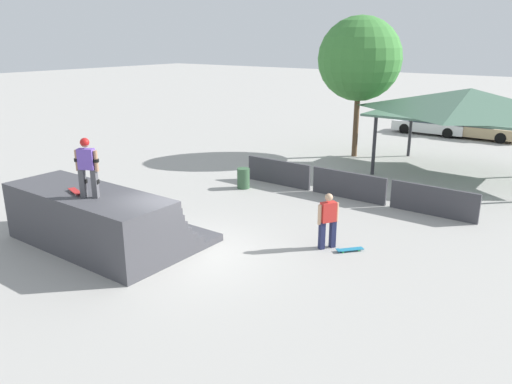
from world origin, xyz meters
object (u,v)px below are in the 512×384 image
Objects in this scene: skateboard_on_deck at (76,191)px; tree_beside_pavilion at (360,59)px; skater_on_deck at (87,164)px; trash_bin at (243,178)px; bystander_walking at (328,218)px; parked_car_tan at (479,129)px; skateboard_on_ground at (349,249)px; parked_car_white at (430,125)px.

skateboard_on_deck is 0.11× the size of tree_beside_pavilion.
trash_bin is (-0.65, 7.83, -2.30)m from skater_on_deck.
tree_beside_pavilion is (-4.67, 11.56, 4.04)m from bystander_walking.
tree_beside_pavilion reaches higher than parked_car_tan.
skateboard_on_ground is 13.52m from tree_beside_pavilion.
parked_car_tan is at bearing -147.15° from bystander_walking.
skateboard_on_ground is at bearing -87.12° from parked_car_tan.
skater_on_deck is at bearing -94.20° from parked_car_white.
skateboard_on_ground is 20.62m from parked_car_white.
tree_beside_pavilion is at bearing 60.53° from skater_on_deck.
tree_beside_pavilion is (0.48, 15.97, 2.27)m from skater_on_deck.
skater_on_deck is 7.01m from bystander_walking.
parked_car_white is at bearing -128.36° from skateboard_on_ground.
trash_bin is 17.84m from parked_car_tan.
skateboard_on_ground is at bearing -26.81° from trash_bin.
skater_on_deck is at bearing -11.96° from skateboard_on_ground.
tree_beside_pavilion is 9.87m from parked_car_white.
bystander_walking is 20.49m from parked_car_tan.
skater_on_deck reaches higher than trash_bin.
skater_on_deck reaches higher than skateboard_on_ground.
skateboard_on_ground is 0.17× the size of parked_car_white.
skater_on_deck is 1.99× the size of trash_bin.
tree_beside_pavilion is at bearing 102.45° from skateboard_on_deck.
tree_beside_pavilion is at bearing -126.72° from bystander_walking.
skateboard_on_ground is 0.90× the size of trash_bin.
parked_car_tan reaches higher than skateboard_on_ground.
parked_car_tan is (3.01, 0.14, -0.00)m from parked_car_white.
skateboard_on_deck is 7.97m from trash_bin.
skateboard_on_deck is at bearing 153.42° from skater_on_deck.
skater_on_deck is 24.89m from parked_car_white.
skateboard_on_deck is at bearing -102.42° from parked_car_tan.
skateboard_on_ground is at bearing 51.86° from skateboard_on_deck.
parked_car_tan is (5.24, 17.05, 0.18)m from trash_bin.
bystander_walking is 20.65m from parked_car_white.
trash_bin is at bearing -89.27° from bystander_walking.
skateboard_on_deck is at bearing -14.80° from skateboard_on_ground.
trash_bin is (-5.81, 3.43, -0.52)m from bystander_walking.
bystander_walking is (5.15, 4.41, -1.77)m from skater_on_deck.
bystander_walking is 2.01× the size of trash_bin.
skater_on_deck is at bearing -100.98° from parked_car_tan.
skater_on_deck is at bearing 17.66° from skateboard_on_deck.
trash_bin is at bearing -77.00° from skateboard_on_ground.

